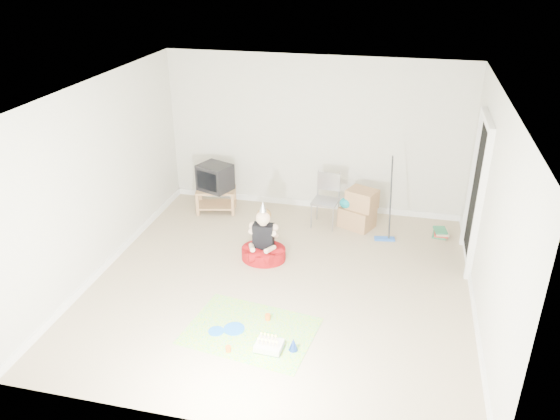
% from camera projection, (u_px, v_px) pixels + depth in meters
% --- Properties ---
extents(ground, '(5.00, 5.00, 0.00)m').
position_uv_depth(ground, '(280.00, 283.00, 7.36)').
color(ground, tan).
rests_on(ground, ground).
extents(doorway_recess, '(0.02, 0.90, 2.05)m').
position_uv_depth(doorway_recess, '(477.00, 196.00, 7.46)').
color(doorway_recess, black).
rests_on(doorway_recess, ground).
extents(tv_stand, '(0.73, 0.54, 0.41)m').
position_uv_depth(tv_stand, '(216.00, 198.00, 9.28)').
color(tv_stand, '#A5774A').
rests_on(tv_stand, ground).
extents(crt_tv, '(0.63, 0.58, 0.44)m').
position_uv_depth(crt_tv, '(215.00, 177.00, 9.11)').
color(crt_tv, black).
rests_on(crt_tv, tv_stand).
extents(folding_chair, '(0.44, 0.42, 0.88)m').
position_uv_depth(folding_chair, '(325.00, 201.00, 8.72)').
color(folding_chair, gray).
rests_on(folding_chair, ground).
extents(cardboard_boxes, '(0.64, 0.57, 0.65)m').
position_uv_depth(cardboard_boxes, '(358.00, 209.00, 8.72)').
color(cardboard_boxes, '#A67A50').
rests_on(cardboard_boxes, ground).
extents(floor_mop, '(0.32, 0.42, 1.25)m').
position_uv_depth(floor_mop, '(386.00, 225.00, 8.35)').
color(floor_mop, blue).
rests_on(floor_mop, ground).
extents(book_pile, '(0.25, 0.30, 0.12)m').
position_uv_depth(book_pile, '(441.00, 232.00, 8.56)').
color(book_pile, '#28794D').
rests_on(book_pile, ground).
extents(seated_woman, '(0.66, 0.66, 0.92)m').
position_uv_depth(seated_woman, '(264.00, 247.00, 7.85)').
color(seated_woman, maroon).
rests_on(seated_woman, ground).
extents(party_mat, '(1.61, 1.27, 0.01)m').
position_uv_depth(party_mat, '(251.00, 331.00, 6.44)').
color(party_mat, '#E02F6D').
rests_on(party_mat, ground).
extents(birthday_cake, '(0.31, 0.26, 0.14)m').
position_uv_depth(birthday_cake, '(269.00, 346.00, 6.14)').
color(birthday_cake, silver).
rests_on(birthday_cake, party_mat).
extents(blue_plate_near, '(0.27, 0.27, 0.01)m').
position_uv_depth(blue_plate_near, '(234.00, 329.00, 6.46)').
color(blue_plate_near, blue).
rests_on(blue_plate_near, party_mat).
extents(blue_plate_far, '(0.25, 0.25, 0.01)m').
position_uv_depth(blue_plate_far, '(216.00, 331.00, 6.43)').
color(blue_plate_far, blue).
rests_on(blue_plate_far, party_mat).
extents(orange_cup_near, '(0.08, 0.08, 0.08)m').
position_uv_depth(orange_cup_near, '(268.00, 317.00, 6.61)').
color(orange_cup_near, orange).
rests_on(orange_cup_near, party_mat).
extents(orange_cup_far, '(0.06, 0.06, 0.07)m').
position_uv_depth(orange_cup_far, '(228.00, 349.00, 6.10)').
color(orange_cup_far, orange).
rests_on(orange_cup_far, party_mat).
extents(blue_party_hat, '(0.14, 0.14, 0.16)m').
position_uv_depth(blue_party_hat, '(293.00, 344.00, 6.10)').
color(blue_party_hat, '#193FB3').
rests_on(blue_party_hat, party_mat).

